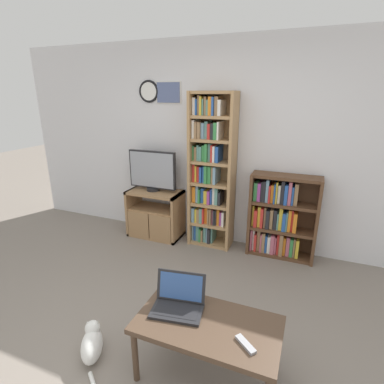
# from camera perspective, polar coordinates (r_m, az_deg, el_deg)

# --- Properties ---
(ground_plane) EXTENTS (18.00, 18.00, 0.00)m
(ground_plane) POSITION_cam_1_polar(r_m,az_deg,el_deg) (2.66, -9.01, -29.02)
(ground_plane) COLOR gray
(wall_back) EXTENTS (6.25, 0.09, 2.60)m
(wall_back) POSITION_cam_1_polar(r_m,az_deg,el_deg) (3.89, 6.75, 8.65)
(wall_back) COLOR silver
(wall_back) RESTS_ON ground_plane
(tv_stand) EXTENTS (0.74, 0.41, 0.66)m
(tv_stand) POSITION_cam_1_polar(r_m,az_deg,el_deg) (4.26, -7.06, -4.12)
(tv_stand) COLOR #9E754C
(tv_stand) RESTS_ON ground_plane
(television) EXTENTS (0.68, 0.18, 0.55)m
(television) POSITION_cam_1_polar(r_m,az_deg,el_deg) (4.12, -7.56, 4.01)
(television) COLOR black
(television) RESTS_ON tv_stand
(bookshelf_tall) EXTENTS (0.56, 0.31, 1.98)m
(bookshelf_tall) POSITION_cam_1_polar(r_m,az_deg,el_deg) (3.84, 3.52, 3.61)
(bookshelf_tall) COLOR tan
(bookshelf_tall) RESTS_ON ground_plane
(bookshelf_short) EXTENTS (0.80, 0.28, 1.04)m
(bookshelf_short) POSITION_cam_1_polar(r_m,az_deg,el_deg) (3.83, 16.18, -4.71)
(bookshelf_short) COLOR brown
(bookshelf_short) RESTS_ON ground_plane
(coffee_table) EXTENTS (0.98, 0.53, 0.46)m
(coffee_table) POSITION_cam_1_polar(r_m,az_deg,el_deg) (2.26, 2.96, -24.54)
(coffee_table) COLOR #4C3828
(coffee_table) RESTS_ON ground_plane
(laptop) EXTENTS (0.40, 0.32, 0.24)m
(laptop) POSITION_cam_1_polar(r_m,az_deg,el_deg) (2.30, -2.55, -19.93)
(laptop) COLOR #232326
(laptop) RESTS_ON coffee_table
(remote_near_laptop) EXTENTS (0.15, 0.13, 0.02)m
(remote_near_laptop) POSITION_cam_1_polar(r_m,az_deg,el_deg) (2.10, 10.16, -26.64)
(remote_near_laptop) COLOR #99999E
(remote_near_laptop) RESTS_ON coffee_table
(cat) EXTENTS (0.43, 0.47, 0.26)m
(cat) POSITION_cam_1_polar(r_m,az_deg,el_deg) (2.70, -18.47, -25.64)
(cat) COLOR white
(cat) RESTS_ON ground_plane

